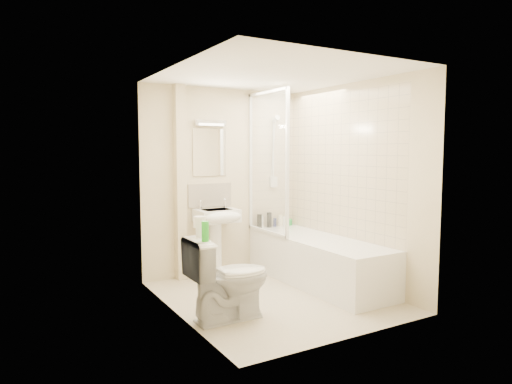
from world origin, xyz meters
TOP-DOWN VIEW (x-y plane):
  - floor at (0.00, 0.00)m, footprint 2.50×2.50m
  - wall_back at (0.00, 1.25)m, footprint 2.20×0.02m
  - wall_left at (-1.10, 0.00)m, footprint 0.02×2.50m
  - wall_right at (1.10, 0.00)m, footprint 0.02×2.50m
  - ceiling at (0.00, 0.00)m, footprint 2.20×2.50m
  - tile_back at (0.75, 1.24)m, footprint 0.70×0.01m
  - tile_right at (1.09, 0.20)m, footprint 0.01×2.10m
  - pipe_boxing at (-0.62, 1.19)m, footprint 0.12×0.12m
  - splashback at (-0.20, 1.24)m, footprint 0.60×0.02m
  - mirror at (-0.20, 1.24)m, footprint 0.46×0.01m
  - strip_light at (-0.20, 1.22)m, footprint 0.42×0.07m
  - bathtub at (0.75, 0.20)m, footprint 0.70×2.10m
  - shower_screen at (0.40, 0.80)m, footprint 0.04×0.92m
  - shower_fixture at (0.75, 1.19)m, footprint 0.10×0.16m
  - pedestal_sink at (-0.20, 1.01)m, footprint 0.51×0.48m
  - bottle_black_a at (0.50, 1.16)m, footprint 0.07×0.07m
  - bottle_white_a at (0.53, 1.16)m, footprint 0.05×0.05m
  - bottle_black_b at (0.65, 1.16)m, footprint 0.07×0.07m
  - bottle_blue at (0.74, 1.16)m, footprint 0.05×0.05m
  - bottle_cream at (0.84, 1.16)m, footprint 0.07×0.07m
  - bottle_white_b at (0.90, 1.16)m, footprint 0.05×0.05m
  - bottle_green at (0.99, 1.16)m, footprint 0.07×0.07m
  - toilet at (-0.72, -0.33)m, footprint 0.45×0.79m
  - toilet_roll_lower at (-0.96, -0.25)m, footprint 0.10×0.10m
  - toilet_roll_upper at (-0.97, -0.24)m, footprint 0.11×0.11m
  - green_bottle at (-1.02, -0.46)m, footprint 0.07×0.07m

SIDE VIEW (x-z plane):
  - floor at x=0.00m, z-range 0.00..0.00m
  - bathtub at x=0.75m, z-range 0.01..0.56m
  - toilet at x=-0.72m, z-range 0.00..0.81m
  - bottle_green at x=0.99m, z-range 0.55..0.64m
  - bottle_blue at x=0.74m, z-range 0.55..0.67m
  - bottle_white_b at x=0.90m, z-range 0.55..0.68m
  - bottle_cream at x=0.84m, z-range 0.55..0.71m
  - bottle_white_a at x=0.53m, z-range 0.55..0.72m
  - bottle_black_a at x=0.50m, z-range 0.55..0.74m
  - bottle_black_b at x=0.65m, z-range 0.55..0.76m
  - pedestal_sink at x=-0.20m, z-range 0.20..1.19m
  - toilet_roll_lower at x=-0.96m, z-range 0.81..0.89m
  - green_bottle at x=-1.02m, z-range 0.81..0.99m
  - toilet_roll_upper at x=-0.97m, z-range 0.89..1.00m
  - splashback at x=-0.20m, z-range 0.88..1.18m
  - wall_back at x=0.00m, z-range 0.00..2.40m
  - wall_left at x=-1.10m, z-range 0.00..2.40m
  - wall_right at x=1.10m, z-range 0.00..2.40m
  - pipe_boxing at x=-0.62m, z-range 0.00..2.40m
  - tile_back at x=0.75m, z-range 0.55..2.30m
  - tile_right at x=1.09m, z-range 0.55..2.30m
  - shower_screen at x=0.40m, z-range 0.55..2.35m
  - shower_fixture at x=0.75m, z-range 1.05..2.04m
  - mirror at x=-0.20m, z-range 1.28..1.88m
  - strip_light at x=-0.20m, z-range 1.92..1.98m
  - ceiling at x=0.00m, z-range 2.39..2.41m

